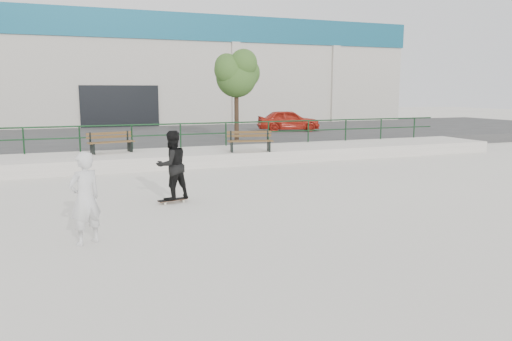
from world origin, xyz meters
name	(u,v)px	position (x,y,z in m)	size (l,w,h in m)	color
ground	(248,226)	(0.00, 0.00, 0.00)	(120.00, 120.00, 0.00)	silver
ledge	(163,159)	(0.00, 9.50, 0.25)	(30.00, 3.00, 0.50)	silver
parking_strip	(134,139)	(0.00, 18.00, 0.25)	(60.00, 14.00, 0.50)	#363636
railing	(156,131)	(0.00, 10.80, 1.24)	(28.00, 0.06, 1.03)	#13351B
commercial_building	(107,68)	(0.00, 31.99, 4.58)	(44.20, 16.33, 8.00)	beige
bench_left	(111,142)	(-1.90, 10.06, 0.90)	(1.81, 0.86, 0.81)	#54351D
bench_right	(250,141)	(3.24, 8.46, 0.90)	(1.84, 0.87, 0.82)	#54351D
tree	(237,73)	(4.27, 12.97, 3.71)	(2.41, 2.14, 4.29)	#3D291E
red_car	(289,120)	(8.88, 17.00, 1.12)	(1.47, 3.65, 1.24)	red
skateboard	(173,200)	(-1.05, 2.78, 0.07)	(0.81, 0.38, 0.09)	black
standing_skater	(172,165)	(-1.05, 2.78, 0.99)	(0.87, 0.68, 1.78)	black
seated_skater	(85,198)	(-3.30, -0.10, 0.89)	(0.65, 0.42, 1.77)	silver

